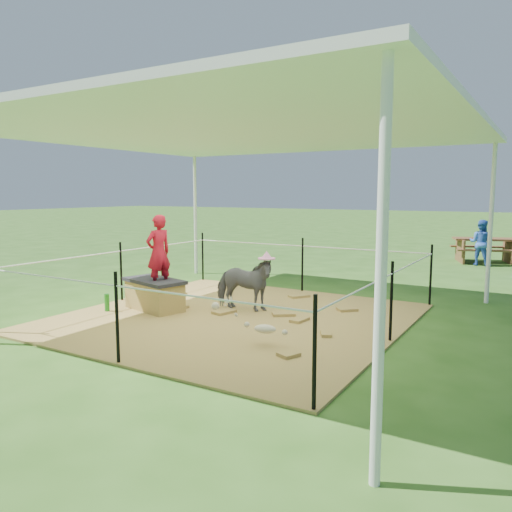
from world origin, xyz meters
The scene contains 13 objects.
ground centered at (0.00, 0.00, 0.00)m, with size 90.00×90.00×0.00m, color #2D5919.
hay_patch centered at (0.00, 0.00, 0.01)m, with size 4.60×4.60×0.03m, color brown.
canopy_tent centered at (0.00, 0.00, 2.69)m, with size 6.30×6.30×2.90m.
rope_fence centered at (0.00, 0.00, 0.64)m, with size 4.54×4.54×1.00m.
straw_bale centered at (-1.31, -0.24, 0.24)m, with size 0.94×0.47×0.42m, color olive.
dark_cloth centered at (-1.31, -0.24, 0.48)m, with size 1.01×0.52×0.05m, color black.
woman centered at (-1.21, -0.24, 1.02)m, with size 0.41×0.27×1.13m, color #B71125.
green_bottle centered at (-1.86, -0.69, 0.16)m, with size 0.07×0.07×0.26m, color #1D7F1C.
pony centered at (-0.10, 0.40, 0.44)m, with size 0.44×0.97×0.82m, color #535359.
pink_hat centered at (-0.10, 0.40, 0.91)m, with size 0.25×0.25×0.12m, color pink.
foal centered at (1.04, -0.95, 0.25)m, with size 0.80×0.45×0.45m, color beige, non-canonical shape.
picnic_table_near centered at (2.39, 8.21, 0.32)m, with size 1.53×1.11×0.64m, color #512E1C.
distant_person centered at (2.36, 7.59, 0.57)m, with size 0.56×0.43×1.14m, color blue.
Camera 1 is at (3.85, -5.88, 1.81)m, focal length 35.00 mm.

